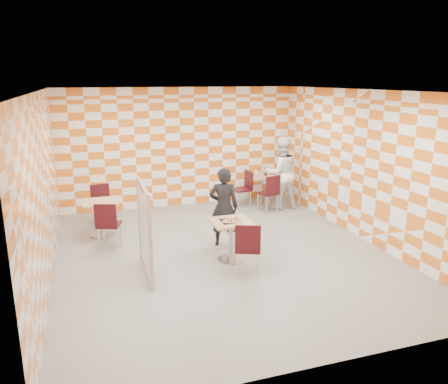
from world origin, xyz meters
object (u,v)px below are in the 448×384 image
object	(u,v)px
chair_main_front	(248,245)
chair_empty_far	(101,202)
man_white	(281,173)
chair_second_side	(245,186)
soda_bottle	(266,172)
main_table	(231,234)
empty_table	(101,212)
man_dark	(224,207)
sport_bottle	(256,172)
second_table	(261,185)
chair_second_front	(270,190)
chair_empty_near	(108,222)
partition	(145,230)

from	to	relation	value
chair_main_front	chair_empty_far	world-z (taller)	same
man_white	chair_empty_far	bearing A→B (deg)	2.23
chair_second_side	soda_bottle	distance (m)	0.69
main_table	man_white	bearing A→B (deg)	50.57
empty_table	chair_empty_far	distance (m)	0.71
chair_second_side	man_dark	bearing A→B (deg)	-119.29
sport_bottle	second_table	bearing A→B (deg)	-49.08
chair_second_front	chair_empty_far	size ratio (longest dim) A/B	1.00
chair_empty_near	soda_bottle	xyz separation A→B (m)	(4.14, 1.99, 0.31)
chair_second_side	sport_bottle	bearing A→B (deg)	27.36
second_table	soda_bottle	bearing A→B (deg)	8.21
chair_empty_far	man_dark	xyz separation A→B (m)	(2.22, -1.99, 0.24)
second_table	chair_empty_near	size ratio (longest dim) A/B	0.81
chair_empty_near	soda_bottle	world-z (taller)	soda_bottle
chair_empty_far	sport_bottle	distance (m)	4.01
main_table	sport_bottle	size ratio (longest dim) A/B	3.75
second_table	sport_bottle	world-z (taller)	sport_bottle
chair_second_side	man_dark	xyz separation A→B (m)	(-1.34, -2.39, 0.24)
partition	soda_bottle	size ratio (longest dim) A/B	6.74
chair_main_front	partition	bearing A→B (deg)	159.66
man_white	chair_main_front	bearing A→B (deg)	59.93
main_table	man_white	xyz separation A→B (m)	(2.25, 2.73, 0.40)
chair_empty_far	man_dark	distance (m)	2.99
chair_main_front	partition	size ratio (longest dim) A/B	0.60
main_table	chair_empty_near	bearing A→B (deg)	148.38
partition	soda_bottle	bearing A→B (deg)	43.01
empty_table	partition	size ratio (longest dim) A/B	0.48
chair_empty_far	soda_bottle	world-z (taller)	soda_bottle
main_table	chair_empty_far	distance (m)	3.48
main_table	chair_main_front	xyz separation A→B (m)	(0.05, -0.69, 0.04)
main_table	chair_second_front	bearing A→B (deg)	53.42
partition	soda_bottle	distance (m)	4.94
partition	soda_bottle	xyz separation A→B (m)	(3.61, 3.37, 0.06)
chair_second_side	chair_empty_near	size ratio (longest dim) A/B	1.00
sport_bottle	soda_bottle	bearing A→B (deg)	-23.75
second_table	chair_main_front	xyz separation A→B (m)	(-1.89, -3.94, 0.04)
chair_empty_far	chair_main_front	bearing A→B (deg)	-57.85
main_table	chair_empty_near	xyz separation A→B (m)	(-2.07, 1.28, 0.04)
main_table	chair_second_front	distance (m)	3.14
partition	chair_main_front	bearing A→B (deg)	-20.34
soda_bottle	chair_second_side	bearing A→B (deg)	-170.62
partition	sport_bottle	world-z (taller)	partition
empty_table	sport_bottle	distance (m)	4.22
chair_second_front	chair_empty_near	bearing A→B (deg)	-162.44
chair_second_front	man_white	bearing A→B (deg)	29.18
partition	man_dark	world-z (taller)	man_dark
main_table	partition	xyz separation A→B (m)	(-1.54, -0.10, 0.28)
chair_main_front	sport_bottle	distance (m)	4.44
chair_main_front	chair_second_front	bearing A→B (deg)	60.51
chair_main_front	man_white	size ratio (longest dim) A/B	0.51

